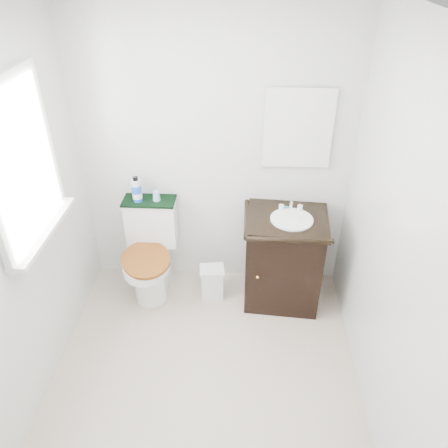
# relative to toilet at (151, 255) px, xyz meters

# --- Properties ---
(floor) EXTENTS (2.40, 2.40, 0.00)m
(floor) POSITION_rel_toilet_xyz_m (0.54, -0.97, -0.36)
(floor) COLOR beige
(floor) RESTS_ON ground
(ceiling) EXTENTS (2.40, 2.40, 0.00)m
(ceiling) POSITION_rel_toilet_xyz_m (0.54, -0.97, 2.04)
(ceiling) COLOR silver
(ceiling) RESTS_ON wall_back
(wall_back) EXTENTS (2.40, 0.00, 2.40)m
(wall_back) POSITION_rel_toilet_xyz_m (0.54, 0.23, 0.84)
(wall_back) COLOR silver
(wall_back) RESTS_ON ground
(wall_left) EXTENTS (0.00, 2.40, 2.40)m
(wall_left) POSITION_rel_toilet_xyz_m (-0.56, -0.97, 0.84)
(wall_left) COLOR silver
(wall_left) RESTS_ON ground
(wall_right) EXTENTS (0.00, 2.40, 2.40)m
(wall_right) POSITION_rel_toilet_xyz_m (1.64, -0.97, 0.84)
(wall_right) COLOR silver
(wall_right) RESTS_ON ground
(window) EXTENTS (0.02, 0.70, 0.90)m
(window) POSITION_rel_toilet_xyz_m (-0.53, -0.72, 1.19)
(window) COLOR white
(window) RESTS_ON wall_left
(mirror) EXTENTS (0.50, 0.02, 0.60)m
(mirror) POSITION_rel_toilet_xyz_m (1.18, 0.21, 1.09)
(mirror) COLOR silver
(mirror) RESTS_ON wall_back
(toilet) EXTENTS (0.50, 0.68, 0.82)m
(toilet) POSITION_rel_toilet_xyz_m (0.00, 0.00, 0.00)
(toilet) COLOR white
(toilet) RESTS_ON floor
(vanity) EXTENTS (0.68, 0.60, 0.92)m
(vanity) POSITION_rel_toilet_xyz_m (1.13, -0.06, 0.07)
(vanity) COLOR black
(vanity) RESTS_ON floor
(trash_bin) EXTENTS (0.23, 0.19, 0.30)m
(trash_bin) POSITION_rel_toilet_xyz_m (0.53, -0.08, -0.21)
(trash_bin) COLOR silver
(trash_bin) RESTS_ON floor
(towel) EXTENTS (0.44, 0.22, 0.02)m
(towel) POSITION_rel_toilet_xyz_m (0.00, 0.12, 0.47)
(towel) COLOR black
(towel) RESTS_ON toilet
(mouthwash_bottle) EXTENTS (0.08, 0.08, 0.22)m
(mouthwash_bottle) POSITION_rel_toilet_xyz_m (-0.09, 0.10, 0.58)
(mouthwash_bottle) COLOR blue
(mouthwash_bottle) RESTS_ON towel
(cup) EXTENTS (0.06, 0.06, 0.08)m
(cup) POSITION_rel_toilet_xyz_m (0.07, 0.12, 0.52)
(cup) COLOR #87B9DE
(cup) RESTS_ON towel
(soap_bar) EXTENTS (0.07, 0.05, 0.02)m
(soap_bar) POSITION_rel_toilet_xyz_m (1.13, 0.08, 0.47)
(soap_bar) COLOR teal
(soap_bar) RESTS_ON vanity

